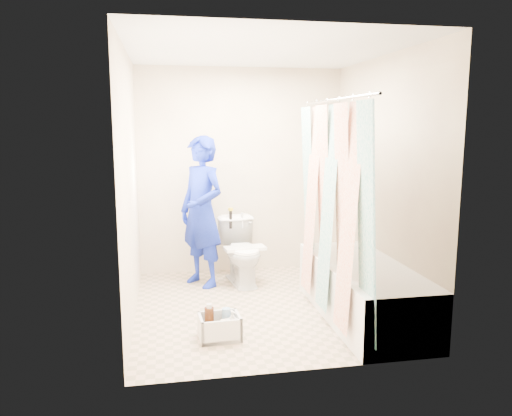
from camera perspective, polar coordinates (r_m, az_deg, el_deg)
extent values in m
plane|color=tan|center=(4.93, 0.70, -11.22)|extent=(2.60, 2.60, 0.00)
cube|color=silver|center=(4.66, 0.76, 17.57)|extent=(2.40, 2.60, 0.02)
cube|color=beige|center=(5.92, -1.71, 4.21)|extent=(2.40, 0.02, 2.40)
cube|color=beige|center=(3.39, 4.96, 0.21)|extent=(2.40, 0.02, 2.40)
cube|color=beige|center=(4.57, -14.21, 2.35)|extent=(0.02, 2.60, 2.40)
cube|color=beige|center=(5.02, 14.32, 2.96)|extent=(0.02, 2.60, 2.40)
cube|color=white|center=(4.70, 12.09, -9.27)|extent=(0.70, 1.75, 0.50)
cube|color=white|center=(4.64, 12.18, -6.81)|extent=(0.58, 1.63, 0.06)
cylinder|color=silver|center=(4.34, 8.76, 12.09)|extent=(0.02, 1.90, 0.02)
cube|color=white|center=(4.40, 8.46, -0.10)|extent=(0.06, 1.75, 1.80)
imported|color=white|center=(5.55, -1.60, -4.97)|extent=(0.49, 0.75, 0.72)
cube|color=white|center=(5.42, -1.27, -4.62)|extent=(0.46, 0.25, 0.03)
cylinder|color=black|center=(5.63, -2.91, -1.29)|extent=(0.03, 0.03, 0.21)
cylinder|color=gold|center=(5.61, -2.92, -0.13)|extent=(0.06, 0.06, 0.03)
cylinder|color=silver|center=(5.67, -1.59, -1.41)|extent=(0.03, 0.03, 0.17)
imported|color=navy|center=(5.42, -6.22, -0.42)|extent=(0.67, 0.71, 1.63)
cube|color=silver|center=(4.27, -4.17, -14.44)|extent=(0.35, 0.29, 0.03)
cube|color=silver|center=(4.21, -6.34, -13.56)|extent=(0.04, 0.27, 0.20)
cube|color=silver|center=(4.26, -2.06, -13.24)|extent=(0.04, 0.27, 0.20)
cube|color=silver|center=(4.12, -3.89, -14.06)|extent=(0.33, 0.04, 0.20)
cube|color=silver|center=(4.34, -4.47, -12.79)|extent=(0.33, 0.04, 0.20)
cylinder|color=#43200D|center=(4.24, -5.36, -12.70)|extent=(0.08, 0.08, 0.22)
cylinder|color=silver|center=(4.28, -3.42, -12.64)|extent=(0.07, 0.07, 0.20)
cylinder|color=#F4E2BF|center=(4.18, -3.74, -13.60)|extent=(0.05, 0.05, 0.14)
cylinder|color=#43200D|center=(4.17, -5.11, -14.26)|extent=(0.07, 0.07, 0.07)
cylinder|color=gold|center=(4.16, -5.11, -13.75)|extent=(0.07, 0.07, 0.01)
imported|color=silver|center=(4.19, -2.70, -13.03)|extent=(0.13, 0.13, 0.21)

